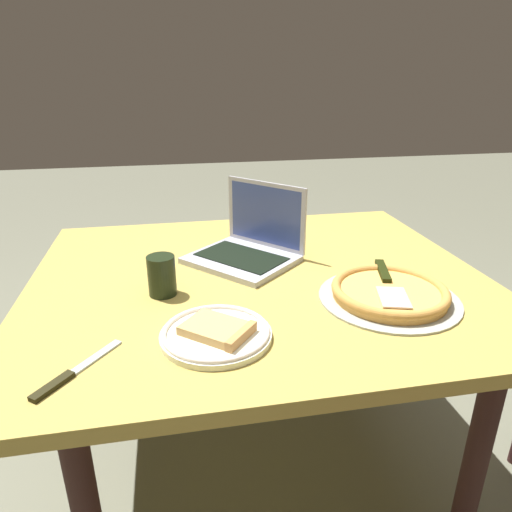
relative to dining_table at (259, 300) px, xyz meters
The scene contains 7 objects.
ground_plane 0.69m from the dining_table, ahead, with size 12.00×12.00×0.00m, color #6A6B58.
dining_table is the anchor object (origin of this frame).
laptop 0.18m from the dining_table, 92.79° to the left, with size 0.39×0.39×0.23m.
pizza_plate 0.37m from the dining_table, 116.52° to the right, with size 0.25×0.25×0.04m.
pizza_tray 0.38m from the dining_table, 35.17° to the right, with size 0.36×0.36×0.04m.
table_knife 0.61m from the dining_table, 138.59° to the right, with size 0.15×0.19×0.01m.
drink_cup 0.31m from the dining_table, 165.26° to the right, with size 0.07×0.07×0.11m.
Camera 1 is at (-0.24, -1.19, 1.32)m, focal length 32.02 mm.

